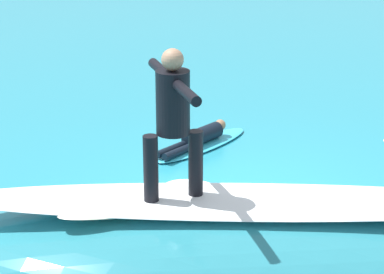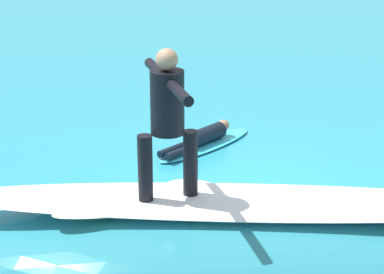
{
  "view_description": "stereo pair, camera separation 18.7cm",
  "coord_description": "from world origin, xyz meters",
  "px_view_note": "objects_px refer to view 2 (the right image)",
  "views": [
    {
      "loc": [
        1.35,
        9.47,
        4.36
      ],
      "look_at": [
        0.72,
        0.38,
        1.09
      ],
      "focal_mm": 68.73,
      "sensor_mm": 36.0,
      "label": 1
    },
    {
      "loc": [
        1.16,
        9.49,
        4.36
      ],
      "look_at": [
        0.72,
        0.38,
        1.09
      ],
      "focal_mm": 68.73,
      "sensor_mm": 36.0,
      "label": 2
    }
  ],
  "objects_px": {
    "surfboard_paddling": "(206,145)",
    "surfer_riding": "(167,114)",
    "surfer_paddling": "(201,138)",
    "surfboard_riding": "(168,201)"
  },
  "relations": [
    {
      "from": "surfboard_paddling",
      "to": "surfer_riding",
      "type": "bearing_deg",
      "value": -143.58
    },
    {
      "from": "surfer_riding",
      "to": "surfer_paddling",
      "type": "bearing_deg",
      "value": -110.99
    },
    {
      "from": "surfer_paddling",
      "to": "surfboard_riding",
      "type": "bearing_deg",
      "value": -142.75
    },
    {
      "from": "surfboard_riding",
      "to": "surfboard_paddling",
      "type": "bearing_deg",
      "value": -111.82
    },
    {
      "from": "surfboard_riding",
      "to": "surfboard_paddling",
      "type": "xyz_separation_m",
      "value": [
        -0.71,
        -5.08,
        -1.3
      ]
    },
    {
      "from": "surfer_paddling",
      "to": "surfboard_paddling",
      "type": "bearing_deg",
      "value": 0.0
    },
    {
      "from": "surfboard_riding",
      "to": "surfer_paddling",
      "type": "bearing_deg",
      "value": -110.99
    },
    {
      "from": "surfboard_paddling",
      "to": "surfer_paddling",
      "type": "xyz_separation_m",
      "value": [
        0.09,
        0.09,
        0.16
      ]
    },
    {
      "from": "surfboard_paddling",
      "to": "surfer_paddling",
      "type": "bearing_deg",
      "value": -180.0
    },
    {
      "from": "surfboard_riding",
      "to": "surfboard_paddling",
      "type": "relative_size",
      "value": 1.04
    }
  ]
}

